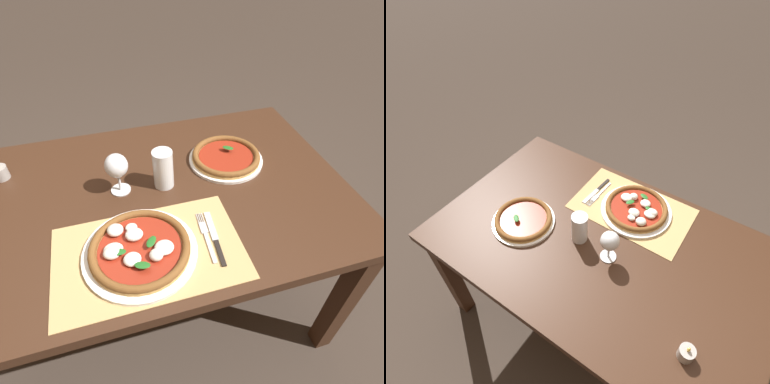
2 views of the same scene
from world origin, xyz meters
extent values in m
plane|color=#382D26|center=(0.00, 0.00, 0.00)|extent=(24.00, 24.00, 0.00)
cube|color=#382114|center=(0.00, 0.00, 0.72)|extent=(1.48, 0.92, 0.04)
cube|color=#382114|center=(0.68, -0.40, 0.35)|extent=(0.07, 0.07, 0.70)
cube|color=#382114|center=(0.68, 0.40, 0.35)|extent=(0.07, 0.07, 0.70)
cube|color=tan|center=(-0.02, -0.25, 0.74)|extent=(0.56, 0.35, 0.00)
cylinder|color=white|center=(-0.05, -0.25, 0.75)|extent=(0.34, 0.34, 0.01)
cylinder|color=tan|center=(-0.05, -0.25, 0.76)|extent=(0.30, 0.30, 0.01)
torus|color=brown|center=(-0.05, -0.25, 0.77)|extent=(0.30, 0.30, 0.02)
cylinder|color=maroon|center=(-0.05, -0.25, 0.77)|extent=(0.24, 0.24, 0.00)
ellipsoid|color=silver|center=(-0.12, -0.24, 0.78)|extent=(0.06, 0.05, 0.02)
ellipsoid|color=silver|center=(-0.06, -0.21, 0.78)|extent=(0.05, 0.05, 0.03)
ellipsoid|color=silver|center=(-0.07, -0.29, 0.78)|extent=(0.05, 0.05, 0.02)
ellipsoid|color=silver|center=(-0.01, -0.30, 0.78)|extent=(0.04, 0.04, 0.03)
ellipsoid|color=silver|center=(0.02, -0.28, 0.78)|extent=(0.06, 0.05, 0.02)
ellipsoid|color=silver|center=(-0.13, -0.25, 0.78)|extent=(0.05, 0.04, 0.03)
ellipsoid|color=silver|center=(-0.06, -0.17, 0.78)|extent=(0.04, 0.03, 0.02)
ellipsoid|color=silver|center=(-0.11, -0.17, 0.78)|extent=(0.05, 0.05, 0.03)
ellipsoid|color=#1E5B1E|center=(-0.11, -0.26, 0.79)|extent=(0.05, 0.03, 0.00)
ellipsoid|color=#1E5B1E|center=(-0.01, -0.25, 0.79)|extent=(0.04, 0.05, 0.00)
ellipsoid|color=#1E5B1E|center=(-0.05, -0.32, 0.79)|extent=(0.05, 0.04, 0.00)
cylinder|color=white|center=(0.35, 0.11, 0.75)|extent=(0.29, 0.29, 0.01)
cylinder|color=tan|center=(0.35, 0.11, 0.76)|extent=(0.27, 0.27, 0.01)
torus|color=brown|center=(0.35, 0.11, 0.77)|extent=(0.27, 0.27, 0.02)
cylinder|color=maroon|center=(0.35, 0.11, 0.76)|extent=(0.21, 0.21, 0.00)
ellipsoid|color=#1E5B1E|center=(0.37, 0.13, 0.78)|extent=(0.05, 0.05, 0.00)
cylinder|color=silver|center=(-0.07, 0.05, 0.74)|extent=(0.07, 0.07, 0.00)
cylinder|color=silver|center=(-0.07, 0.05, 0.78)|extent=(0.01, 0.01, 0.06)
ellipsoid|color=silver|center=(-0.07, 0.05, 0.85)|extent=(0.08, 0.08, 0.08)
ellipsoid|color=#C17019|center=(-0.07, 0.05, 0.84)|extent=(0.07, 0.07, 0.05)
cylinder|color=silver|center=(0.09, 0.03, 0.81)|extent=(0.07, 0.07, 0.15)
cylinder|color=black|center=(0.09, 0.03, 0.80)|extent=(0.07, 0.07, 0.12)
cylinder|color=silver|center=(0.09, 0.03, 0.86)|extent=(0.07, 0.07, 0.02)
cube|color=#B7B7BC|center=(0.16, -0.29, 0.75)|extent=(0.02, 0.12, 0.00)
cube|color=#B7B7BC|center=(0.16, -0.21, 0.75)|extent=(0.02, 0.05, 0.00)
cylinder|color=#B7B7BC|center=(0.17, -0.17, 0.75)|extent=(0.01, 0.04, 0.00)
cylinder|color=#B7B7BC|center=(0.16, -0.17, 0.75)|extent=(0.01, 0.04, 0.00)
cylinder|color=#B7B7BC|center=(0.16, -0.17, 0.75)|extent=(0.01, 0.04, 0.00)
cylinder|color=#B7B7BC|center=(0.15, -0.17, 0.75)|extent=(0.01, 0.04, 0.00)
cube|color=black|center=(0.18, -0.32, 0.75)|extent=(0.02, 0.10, 0.01)
cube|color=#B7B7BC|center=(0.19, -0.21, 0.75)|extent=(0.03, 0.12, 0.00)
cylinder|color=gray|center=(-0.49, 0.24, 0.77)|extent=(0.06, 0.06, 0.05)
cylinder|color=silver|center=(-0.49, 0.24, 0.76)|extent=(0.04, 0.04, 0.03)
camera|label=1|loc=(-0.06, -0.84, 1.52)|focal=30.00mm
camera|label=2|loc=(-0.40, 0.75, 1.91)|focal=30.00mm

